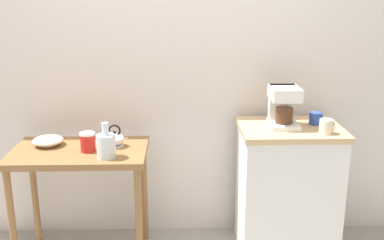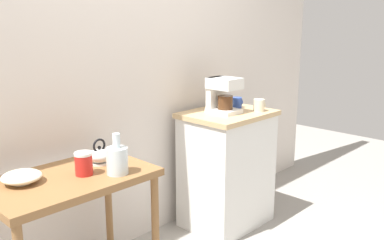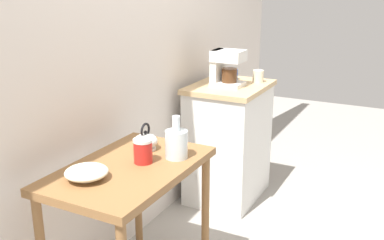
{
  "view_description": "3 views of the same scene",
  "coord_description": "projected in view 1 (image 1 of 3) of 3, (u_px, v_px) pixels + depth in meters",
  "views": [
    {
      "loc": [
        0.02,
        -2.79,
        1.75
      ],
      "look_at": [
        0.1,
        -0.01,
        0.96
      ],
      "focal_mm": 43.24,
      "sensor_mm": 36.0,
      "label": 1
    },
    {
      "loc": [
        -1.65,
        -1.9,
        1.56
      ],
      "look_at": [
        0.26,
        -0.05,
        0.93
      ],
      "focal_mm": 39.31,
      "sensor_mm": 36.0,
      "label": 2
    },
    {
      "loc": [
        -2.25,
        -1.21,
        1.62
      ],
      "look_at": [
        -0.02,
        -0.05,
        0.84
      ],
      "focal_mm": 41.89,
      "sensor_mm": 36.0,
      "label": 3
    }
  ],
  "objects": [
    {
      "name": "mug_blue",
      "position": [
        315.0,
        118.0,
        3.0
      ],
      "size": [
        0.08,
        0.08,
        0.08
      ],
      "color": "#2D4CAD",
      "rests_on": "kitchen_counter"
    },
    {
      "name": "bowl_stoneware",
      "position": [
        48.0,
        141.0,
        2.98
      ],
      "size": [
        0.2,
        0.2,
        0.06
      ],
      "color": "beige",
      "rests_on": "wooden_table"
    },
    {
      "name": "wooden_table",
      "position": [
        80.0,
        166.0,
        2.95
      ],
      "size": [
        0.85,
        0.53,
        0.77
      ],
      "color": "olive",
      "rests_on": "ground_plane"
    },
    {
      "name": "back_wall",
      "position": [
        191.0,
        42.0,
        3.16
      ],
      "size": [
        4.4,
        0.1,
        2.8
      ],
      "primitive_type": "cube",
      "color": "silver",
      "rests_on": "ground_plane"
    },
    {
      "name": "mug_small_cream",
      "position": [
        326.0,
        127.0,
        2.81
      ],
      "size": [
        0.09,
        0.08,
        0.09
      ],
      "color": "beige",
      "rests_on": "kitchen_counter"
    },
    {
      "name": "canister_enamel",
      "position": [
        88.0,
        142.0,
        2.86
      ],
      "size": [
        0.09,
        0.09,
        0.12
      ],
      "color": "red",
      "rests_on": "wooden_table"
    },
    {
      "name": "teakettle",
      "position": [
        115.0,
        139.0,
        2.96
      ],
      "size": [
        0.15,
        0.13,
        0.15
      ],
      "color": "white",
      "rests_on": "wooden_table"
    },
    {
      "name": "glass_carafe_vase",
      "position": [
        106.0,
        145.0,
        2.76
      ],
      "size": [
        0.11,
        0.11,
        0.22
      ],
      "color": "silver",
      "rests_on": "wooden_table"
    },
    {
      "name": "coffee_maker",
      "position": [
        283.0,
        105.0,
        2.94
      ],
      "size": [
        0.18,
        0.22,
        0.26
      ],
      "color": "white",
      "rests_on": "kitchen_counter"
    },
    {
      "name": "kitchen_counter",
      "position": [
        287.0,
        190.0,
        3.09
      ],
      "size": [
        0.65,
        0.51,
        0.9
      ],
      "color": "white",
      "rests_on": "ground_plane"
    }
  ]
}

